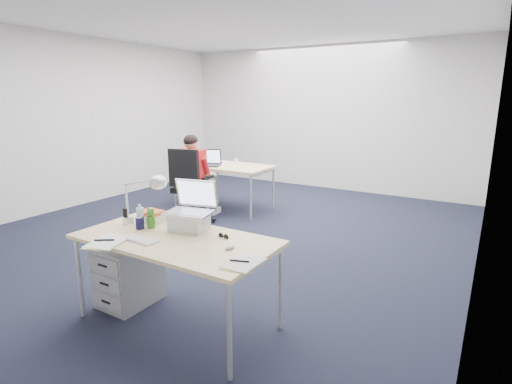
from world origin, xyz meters
TOP-DOWN VIEW (x-y plane):
  - floor at (0.00, 0.00)m, footprint 7.00×7.00m
  - room at (0.00, 0.00)m, footprint 6.02×7.02m
  - desk_near at (0.98, -1.90)m, footprint 1.60×0.80m
  - desk_far at (-0.75, 1.15)m, footprint 1.60×0.80m
  - office_chair at (-0.71, 0.29)m, footprint 0.82×0.82m
  - seated_person at (-0.73, 0.46)m, footprint 0.41×0.70m
  - drawer_pedestal_near at (0.38, -1.87)m, footprint 0.40×0.50m
  - drawer_pedestal_far at (-1.19, 1.08)m, footprint 0.40×0.50m
  - silver_laptop at (0.94, -1.68)m, footprint 0.43×0.37m
  - wireless_keyboard at (0.79, -2.08)m, footprint 0.29×0.14m
  - computer_mouse at (1.47, -1.87)m, footprint 0.07×0.09m
  - headphones at (0.78, -1.57)m, footprint 0.22×0.19m
  - can_koozie at (0.57, -1.88)m, footprint 0.08×0.08m
  - water_bottle at (0.55, -1.85)m, footprint 0.07×0.07m
  - bear_figurine at (0.63, -1.81)m, footprint 0.09×0.07m
  - book_stack at (0.52, -1.69)m, footprint 0.23×0.18m
  - cordless_phone at (0.37, -1.85)m, footprint 0.04×0.04m
  - papers_left at (0.60, -2.25)m, footprint 0.31×0.37m
  - papers_right at (1.70, -2.05)m, footprint 0.21×0.29m
  - sunglasses at (1.30, -1.70)m, footprint 0.11×0.06m
  - desk_lamp at (0.53, -1.84)m, footprint 0.45×0.32m
  - dark_laptop at (-0.89, 0.93)m, footprint 0.49×0.49m
  - far_cup at (-0.62, 1.33)m, footprint 0.07×0.07m
  - far_papers at (-0.88, 1.22)m, footprint 0.32×0.39m

SIDE VIEW (x-z plane):
  - floor at x=0.00m, z-range 0.00..0.00m
  - drawer_pedestal_near at x=0.38m, z-range 0.00..0.55m
  - drawer_pedestal_far at x=-1.19m, z-range 0.00..0.55m
  - office_chair at x=-0.71m, z-range -0.24..0.86m
  - seated_person at x=-0.73m, z-range 0.01..1.28m
  - desk_near at x=0.98m, z-range 0.32..1.05m
  - desk_far at x=-0.75m, z-range 0.32..1.05m
  - far_papers at x=-0.88m, z-range 0.73..0.74m
  - papers_right at x=1.70m, z-range 0.73..0.74m
  - papers_left at x=0.60m, z-range 0.73..0.74m
  - wireless_keyboard at x=0.79m, z-range 0.73..0.74m
  - sunglasses at x=1.30m, z-range 0.73..0.75m
  - computer_mouse at x=1.47m, z-range 0.73..0.76m
  - headphones at x=0.78m, z-range 0.73..0.76m
  - far_cup at x=-0.62m, z-range 0.73..0.82m
  - book_stack at x=0.52m, z-range 0.73..0.83m
  - can_koozie at x=0.57m, z-range 0.73..0.84m
  - cordless_phone at x=0.37m, z-range 0.73..0.87m
  - bear_figurine at x=0.63m, z-range 0.73..0.90m
  - water_bottle at x=0.55m, z-range 0.73..0.93m
  - dark_laptop at x=-0.89m, z-range 0.73..1.00m
  - silver_laptop at x=0.94m, z-range 0.73..1.12m
  - desk_lamp at x=0.53m, z-range 0.73..1.22m
  - room at x=0.00m, z-range 0.31..3.12m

